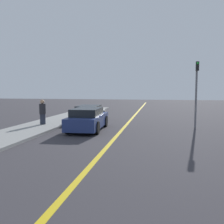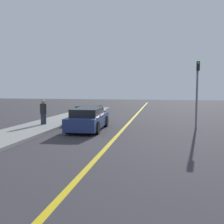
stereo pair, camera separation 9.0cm
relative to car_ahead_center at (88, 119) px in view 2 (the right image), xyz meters
The scene contains 6 objects.
road_center_line 2.31m from the car_ahead_center, 25.16° to the left, with size 0.20×60.00×0.01m.
sidewalk_left 3.40m from the car_ahead_center, behind, with size 2.81×33.27×0.14m.
car_ahead_center is the anchor object (origin of this frame).
car_far_distant 4.13m from the car_ahead_center, 104.35° to the left, with size 2.04×4.47×1.21m.
pedestrian_mid_group 3.43m from the car_ahead_center, 165.75° to the left, with size 0.42×0.42×1.62m.
traffic_light 6.88m from the car_ahead_center, 14.49° to the left, with size 0.18×0.40×4.10m.
Camera 2 is at (2.18, 2.76, 2.47)m, focal length 40.00 mm.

